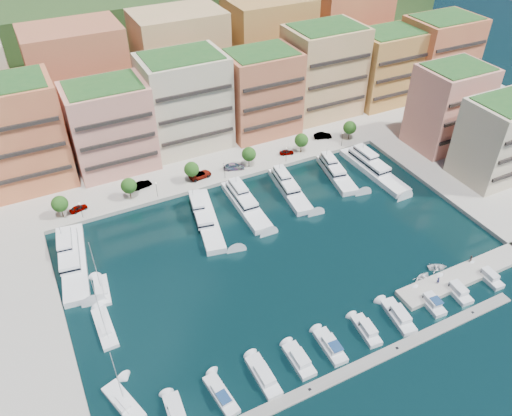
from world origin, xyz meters
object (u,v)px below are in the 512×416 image
object	(u,v)px
cruiser_7	(430,302)
cruiser_3	(299,360)
person_1	(471,259)
tree_4	(301,140)
cruiser_9	(488,277)
lamppost_4	(342,137)
car_1	(142,185)
cruiser_5	(367,330)
tender_0	(423,278)
lamppost_1	(156,187)
tree_0	(60,204)
cruiser_2	(264,376)
car_2	(200,175)
sailboat_0	(124,403)
tree_1	(129,186)
tree_2	(192,169)
cruiser_6	(398,316)
yacht_5	(335,171)
yacht_0	(73,258)
cruiser_1	(221,395)
cruiser_8	(456,291)
yacht_4	(288,188)
lamppost_2	(225,169)
tender_2	(437,267)
car_4	(287,152)
yacht_2	(205,216)
cruiser_0	(177,415)
yacht_6	(372,167)
tree_5	(350,128)
yacht_3	(244,202)
car_5	(323,136)
sailboat_2	(102,291)
tree_3	(249,154)
car_0	(78,208)
person_0	(438,280)
lamppost_3	(286,152)

from	to	relation	value
cruiser_7	cruiser_3	bearing A→B (deg)	179.97
cruiser_7	person_1	distance (m)	15.45
tree_4	cruiser_9	distance (m)	59.01
lamppost_4	car_1	xyz separation A→B (m)	(-56.18, 5.56, -2.04)
cruiser_5	tender_0	size ratio (longest dim) A/B	1.76
lamppost_1	tree_0	bearing A→B (deg)	174.03
cruiser_2	cruiser_7	size ratio (longest dim) A/B	1.20
car_2	cruiser_9	bearing A→B (deg)	-153.32
sailboat_0	tree_1	bearing A→B (deg)	73.24
tree_2	cruiser_6	world-z (taller)	tree_2
car_1	yacht_5	bearing A→B (deg)	-119.95
yacht_0	cruiser_1	world-z (taller)	yacht_0
tree_4	cruiser_5	bearing A→B (deg)	-109.54
lamppost_4	cruiser_8	size ratio (longest dim) A/B	0.55
tree_0	yacht_4	size ratio (longest dim) A/B	0.28
cruiser_9	sailboat_0	distance (m)	73.57
cruiser_7	cruiser_8	distance (m)	6.68
lamppost_2	tender_2	world-z (taller)	lamppost_2
cruiser_3	car_4	size ratio (longest dim) A/B	1.90
tree_0	lamppost_1	distance (m)	22.14
yacht_2	person_1	size ratio (longest dim) A/B	13.90
cruiser_0	cruiser_2	distance (m)	15.26
tree_1	yacht_6	bearing A→B (deg)	-14.25
tree_5	cruiser_9	bearing A→B (deg)	-96.30
yacht_3	cruiser_5	size ratio (longest dim) A/B	2.79
cruiser_3	car_4	bearing A→B (deg)	62.44
lamppost_1	car_5	distance (m)	52.03
sailboat_2	tender_2	distance (m)	68.42
tree_3	cruiser_3	world-z (taller)	tree_3
yacht_6	cruiser_8	world-z (taller)	yacht_6
cruiser_9	tender_2	world-z (taller)	cruiser_9
car_0	car_2	bearing A→B (deg)	-102.78
sailboat_0	person_0	bearing A→B (deg)	-2.65
yacht_5	yacht_2	bearing A→B (deg)	-176.63
cruiser_0	cruiser_6	xyz separation A→B (m)	(43.64, -0.01, -0.00)
tree_1	sailboat_0	size ratio (longest dim) A/B	0.43
tree_2	yacht_3	bearing A→B (deg)	-60.57
lamppost_1	yacht_5	world-z (taller)	yacht_5
cruiser_3	cruiser_8	size ratio (longest dim) A/B	0.97
cruiser_0	car_0	xyz separation A→B (m)	(-3.39, 58.81, 1.17)
tree_1	cruiser_6	distance (m)	67.81
yacht_6	person_0	size ratio (longest dim) A/B	14.82
yacht_3	car_0	world-z (taller)	yacht_3
yacht_5	yacht_0	bearing A→B (deg)	-177.68
lamppost_4	sailboat_0	size ratio (longest dim) A/B	0.32
lamppost_3	tender_2	bearing A→B (deg)	-80.15
cruiser_9	yacht_6	bearing A→B (deg)	85.92
yacht_3	tender_0	xyz separation A→B (m)	(21.72, -38.52, -0.77)
tree_5	yacht_6	bearing A→B (deg)	-102.33
tree_0	sailboat_0	xyz separation A→B (m)	(0.25, -52.27, -4.43)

